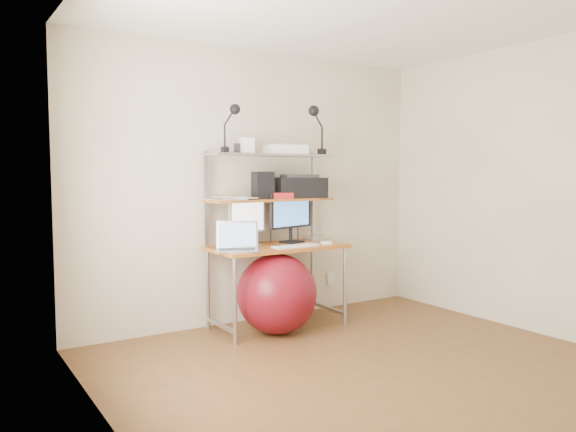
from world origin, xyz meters
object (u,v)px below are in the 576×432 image
at_px(monitor_silver, 247,219).
at_px(laptop, 237,244).
at_px(printer, 299,187).
at_px(exercise_ball, 277,294).
at_px(monitor_black, 291,213).

height_order(monitor_silver, laptop, monitor_silver).
height_order(monitor_silver, printer, printer).
xyz_separation_m(monitor_silver, exercise_ball, (0.13, -0.29, -0.63)).
bearing_deg(laptop, monitor_silver, 74.11).
bearing_deg(exercise_ball, monitor_silver, 113.42).
xyz_separation_m(monitor_black, printer, (0.10, 0.02, 0.24)).
bearing_deg(printer, laptop, -149.58).
relative_size(monitor_black, printer, 1.05).
distance_m(laptop, exercise_ball, 0.57).
xyz_separation_m(monitor_black, exercise_ball, (-0.33, -0.28, -0.67)).
distance_m(monitor_silver, exercise_ball, 0.70).
bearing_deg(printer, monitor_silver, -165.44).
height_order(monitor_black, printer, printer).
xyz_separation_m(laptop, printer, (0.77, 0.23, 0.46)).
bearing_deg(monitor_black, exercise_ball, -155.07).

